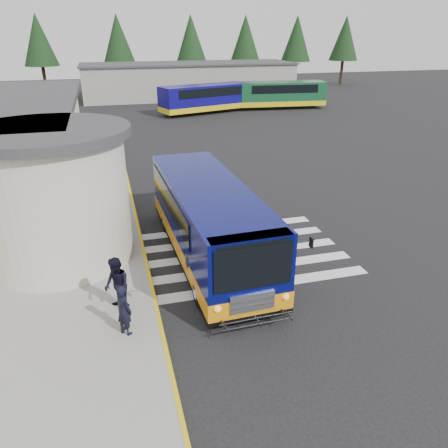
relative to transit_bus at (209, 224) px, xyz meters
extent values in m
plane|color=black|center=(1.64, 0.71, -1.35)|extent=(140.00, 140.00, 0.00)
cube|color=gray|center=(-7.36, 4.71, -1.28)|extent=(10.00, 34.00, 0.15)
cube|color=gold|center=(-2.41, 4.71, -1.27)|extent=(0.12, 34.00, 0.16)
cylinder|color=#BCB49F|center=(-5.36, 1.21, 1.05)|extent=(5.20, 5.20, 4.50)
cylinder|color=#38383A|center=(-5.36, 1.21, 3.45)|extent=(5.80, 5.80, 0.30)
cube|color=black|center=(-4.84, 5.71, -0.10)|extent=(0.08, 1.20, 2.20)
cube|color=#38383A|center=(-4.36, 5.71, 1.20)|extent=(1.20, 1.80, 0.12)
cube|color=silver|center=(1.14, -2.49, -1.35)|extent=(8.00, 0.55, 0.01)
cube|color=silver|center=(1.14, -1.29, -1.35)|extent=(8.00, 0.55, 0.01)
cube|color=silver|center=(1.14, -0.09, -1.35)|extent=(8.00, 0.55, 0.01)
cube|color=silver|center=(1.14, 1.11, -1.35)|extent=(8.00, 0.55, 0.01)
cube|color=silver|center=(1.14, 2.31, -1.35)|extent=(8.00, 0.55, 0.01)
cube|color=gray|center=(7.64, 42.71, 0.65)|extent=(26.00, 8.00, 4.00)
cube|color=#38383A|center=(7.64, 42.71, 2.75)|extent=(26.40, 8.40, 0.20)
cylinder|color=black|center=(-10.36, 50.71, 0.45)|extent=(0.44, 0.44, 3.60)
cone|color=black|center=(-10.36, 50.71, 5.45)|extent=(4.40, 4.40, 6.40)
cylinder|color=black|center=(-0.36, 50.71, 0.45)|extent=(0.44, 0.44, 3.60)
cone|color=black|center=(-0.36, 50.71, 5.45)|extent=(4.40, 4.40, 6.40)
cylinder|color=black|center=(9.64, 50.71, 0.45)|extent=(0.44, 0.44, 3.60)
cone|color=black|center=(9.64, 50.71, 5.45)|extent=(4.40, 4.40, 6.40)
cylinder|color=black|center=(17.64, 50.71, 0.45)|extent=(0.44, 0.44, 3.60)
cone|color=black|center=(17.64, 50.71, 5.45)|extent=(4.40, 4.40, 6.40)
cylinder|color=black|center=(25.64, 50.71, 0.45)|extent=(0.44, 0.44, 3.60)
cone|color=black|center=(25.64, 50.71, 5.45)|extent=(4.40, 4.40, 6.40)
cylinder|color=black|center=(33.64, 50.71, 0.45)|extent=(0.44, 0.44, 3.60)
cone|color=black|center=(33.64, 50.71, 5.45)|extent=(4.40, 4.40, 6.40)
cube|color=#060B50|center=(0.00, 0.04, 0.27)|extent=(2.88, 9.34, 2.42)
cube|color=orange|center=(0.00, 0.04, -0.65)|extent=(2.91, 9.37, 0.58)
cube|color=black|center=(0.00, 0.04, -0.99)|extent=(2.90, 9.36, 0.23)
cube|color=black|center=(0.15, -4.61, 0.65)|extent=(2.26, 0.14, 1.29)
cube|color=silver|center=(0.15, -4.62, -0.48)|extent=(1.34, 0.11, 0.57)
cube|color=black|center=(-1.33, 0.82, 0.76)|extent=(0.26, 6.79, 0.93)
cube|color=black|center=(1.28, 0.90, 0.76)|extent=(0.26, 6.79, 0.93)
cylinder|color=black|center=(-1.03, -3.08, -0.86)|extent=(0.34, 1.00, 0.99)
cylinder|color=black|center=(1.23, -3.01, -0.86)|extent=(0.34, 1.00, 0.99)
cylinder|color=black|center=(-1.22, 2.67, -0.86)|extent=(0.34, 1.00, 0.99)
cylinder|color=black|center=(1.04, 2.75, -0.86)|extent=(0.34, 1.00, 0.99)
cube|color=black|center=(-1.65, -4.49, 1.06)|extent=(0.06, 0.19, 0.31)
cube|color=black|center=(1.95, -4.38, 1.06)|extent=(0.06, 0.19, 0.31)
imported|color=black|center=(-3.37, -4.05, -0.45)|extent=(0.60, 0.65, 1.50)
imported|color=black|center=(-3.50, -2.96, -0.32)|extent=(0.91, 1.03, 1.76)
cylinder|color=black|center=(-3.47, -4.05, -0.62)|extent=(0.10, 0.10, 1.18)
cube|color=#0D0862|center=(6.93, 30.79, 0.27)|extent=(9.79, 5.41, 2.41)
cube|color=gold|center=(6.93, 30.79, -0.70)|extent=(9.83, 5.45, 0.52)
cube|color=black|center=(6.93, 30.79, 0.85)|extent=(7.81, 4.81, 0.84)
cube|color=#124628|center=(15.70, 31.51, 0.26)|extent=(9.59, 3.47, 2.40)
cube|color=gold|center=(15.70, 31.51, -0.71)|extent=(9.63, 3.50, 0.52)
cube|color=black|center=(15.70, 31.51, 0.84)|extent=(7.52, 3.33, 0.83)
camera|label=1|loc=(-3.35, -14.39, 6.56)|focal=35.00mm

